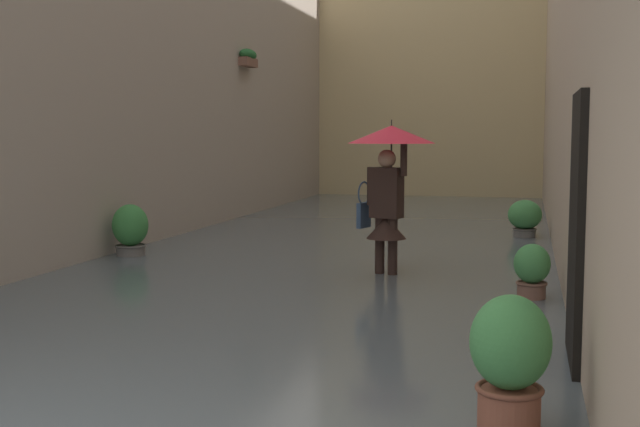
% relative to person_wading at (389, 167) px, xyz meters
% --- Properties ---
extents(ground_plane, '(60.00, 60.00, 0.00)m').
position_rel_person_wading_xyz_m(ground_plane, '(1.07, -2.95, -1.48)').
color(ground_plane, slate).
extents(flood_water, '(7.07, 25.79, 0.13)m').
position_rel_person_wading_xyz_m(flood_water, '(1.07, -2.95, -1.41)').
color(flood_water, '#515B60').
rests_on(flood_water, ground_plane).
extents(building_facade_right, '(2.04, 23.79, 8.02)m').
position_rel_person_wading_xyz_m(building_facade_right, '(5.11, -2.95, 2.53)').
color(building_facade_right, '#A89989').
rests_on(building_facade_right, ground_plane).
extents(building_facade_far, '(9.87, 1.80, 8.63)m').
position_rel_person_wading_xyz_m(building_facade_far, '(1.07, -13.75, 2.84)').
color(building_facade_far, tan).
rests_on(building_facade_far, ground_plane).
extents(person_wading, '(1.08, 1.08, 2.06)m').
position_rel_person_wading_xyz_m(person_wading, '(0.00, 0.00, 0.00)').
color(person_wading, black).
rests_on(person_wading, ground_plane).
extents(potted_plant_near_left, '(0.48, 0.48, 0.95)m').
position_rel_person_wading_xyz_m(potted_plant_near_left, '(-1.59, 5.16, -0.95)').
color(potted_plant_near_left, brown).
rests_on(potted_plant_near_left, ground_plane).
extents(potted_plant_mid_right, '(0.52, 0.52, 0.87)m').
position_rel_person_wading_xyz_m(potted_plant_mid_right, '(3.88, -0.63, -1.01)').
color(potted_plant_mid_right, '#66605B').
rests_on(potted_plant_mid_right, ground_plane).
extents(potted_plant_far_left, '(0.39, 0.39, 0.72)m').
position_rel_person_wading_xyz_m(potted_plant_far_left, '(-1.74, 1.09, -1.08)').
color(potted_plant_far_left, brown).
rests_on(potted_plant_far_left, ground_plane).
extents(potted_plant_mid_left, '(0.57, 0.57, 0.76)m').
position_rel_person_wading_xyz_m(potted_plant_mid_left, '(-1.64, -4.21, -1.04)').
color(potted_plant_mid_left, '#66605B').
rests_on(potted_plant_mid_left, ground_plane).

